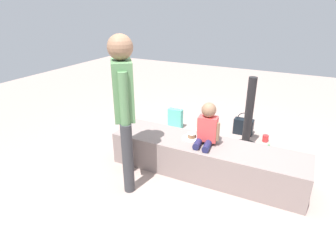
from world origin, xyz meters
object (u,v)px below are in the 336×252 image
object	(u,v)px
gift_bag	(175,118)
handbag_black_leather	(243,126)
adult_standing	(124,100)
cake_box_white	(204,135)
child_seated	(207,127)
cake_plate	(192,137)
party_cup_red	(265,138)
water_bottle_near_gift	(268,152)
water_bottle_far_side	(154,133)

from	to	relation	value
gift_bag	handbag_black_leather	world-z (taller)	gift_bag
adult_standing	cake_box_white	world-z (taller)	adult_standing
cake_box_white	child_seated	bearing A→B (deg)	-69.15
cake_plate	handbag_black_leather	size ratio (longest dim) A/B	0.65
adult_standing	cake_plate	xyz separation A→B (m)	(0.52, 0.59, -0.55)
cake_plate	gift_bag	xyz separation A→B (m)	(-0.69, 1.01, -0.25)
child_seated	party_cup_red	bearing A→B (deg)	67.27
party_cup_red	gift_bag	bearing A→B (deg)	-174.53
water_bottle_near_gift	water_bottle_far_side	world-z (taller)	water_bottle_far_side
adult_standing	gift_bag	bearing A→B (deg)	96.13
cake_plate	child_seated	bearing A→B (deg)	-15.27
adult_standing	water_bottle_far_side	distance (m)	1.39
cake_plate	party_cup_red	world-z (taller)	cake_plate
child_seated	gift_bag	size ratio (longest dim) A/B	1.34
cake_plate	gift_bag	world-z (taller)	cake_plate
child_seated	adult_standing	size ratio (longest dim) A/B	0.30
gift_bag	party_cup_red	bearing A→B (deg)	5.47
child_seated	water_bottle_far_side	world-z (taller)	child_seated
cake_box_white	gift_bag	bearing A→B (deg)	162.58
gift_bag	water_bottle_far_side	xyz separation A→B (m)	(-0.10, -0.54, -0.06)
child_seated	gift_bag	bearing A→B (deg)	130.10
water_bottle_near_gift	adult_standing	bearing A→B (deg)	-136.85
child_seated	water_bottle_far_side	size ratio (longest dim) A/B	2.14
water_bottle_near_gift	gift_bag	bearing A→B (deg)	166.65
adult_standing	water_bottle_far_side	world-z (taller)	adult_standing
adult_standing	water_bottle_far_side	xyz separation A→B (m)	(-0.27, 1.06, -0.87)
adult_standing	water_bottle_near_gift	size ratio (longest dim) A/B	8.30
child_seated	cake_box_white	size ratio (longest dim) A/B	1.43
adult_standing	cake_box_white	size ratio (longest dim) A/B	4.75
adult_standing	party_cup_red	bearing A→B (deg)	54.75
water_bottle_far_side	cake_box_white	size ratio (longest dim) A/B	0.67
adult_standing	handbag_black_leather	xyz separation A→B (m)	(0.87, 1.84, -0.84)
gift_bag	water_bottle_far_side	bearing A→B (deg)	-100.45
water_bottle_far_side	party_cup_red	xyz separation A→B (m)	(1.49, 0.67, -0.05)
cake_plate	party_cup_red	size ratio (longest dim) A/B	2.29
gift_bag	handbag_black_leather	xyz separation A→B (m)	(1.04, 0.25, -0.03)
cake_plate	handbag_black_leather	xyz separation A→B (m)	(0.35, 1.25, -0.29)
child_seated	party_cup_red	world-z (taller)	child_seated
child_seated	handbag_black_leather	bearing A→B (deg)	83.69
child_seated	adult_standing	distance (m)	0.97
party_cup_red	adult_standing	bearing A→B (deg)	-125.25
party_cup_red	water_bottle_near_gift	bearing A→B (deg)	-78.20
water_bottle_near_gift	party_cup_red	xyz separation A→B (m)	(-0.10, 0.49, -0.04)
water_bottle_far_side	handbag_black_leather	bearing A→B (deg)	34.62
cake_plate	handbag_black_leather	distance (m)	1.33
gift_bag	water_bottle_far_side	distance (m)	0.55
cake_plate	party_cup_red	distance (m)	1.39
party_cup_red	handbag_black_leather	xyz separation A→B (m)	(-0.36, 0.11, 0.08)
cake_plate	party_cup_red	xyz separation A→B (m)	(0.70, 1.14, -0.37)
child_seated	water_bottle_far_side	distance (m)	1.23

